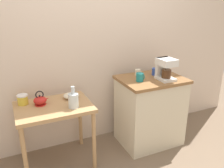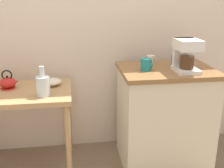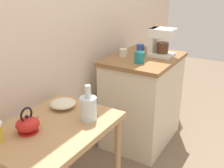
{
  "view_description": "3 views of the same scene",
  "coord_description": "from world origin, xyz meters",
  "px_view_note": "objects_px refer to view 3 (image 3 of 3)",
  "views": [
    {
      "loc": [
        -1.01,
        -2.37,
        1.81
      ],
      "look_at": [
        0.04,
        -0.07,
        0.9
      ],
      "focal_mm": 38.35,
      "sensor_mm": 36.0,
      "label": 1
    },
    {
      "loc": [
        -0.18,
        -2.21,
        1.49
      ],
      "look_at": [
        0.12,
        -0.09,
        0.79
      ],
      "focal_mm": 44.69,
      "sensor_mm": 36.0,
      "label": 2
    },
    {
      "loc": [
        -1.65,
        -1.04,
        1.57
      ],
      "look_at": [
        -0.04,
        -0.07,
        0.83
      ],
      "focal_mm": 42.97,
      "sensor_mm": 36.0,
      "label": 3
    }
  ],
  "objects_px": {
    "coffee_maker": "(160,41)",
    "glass_carafe_vase": "(88,108)",
    "mug_dark_teal": "(139,57)",
    "bowl_stoneware": "(63,104)",
    "teakettle": "(28,124)",
    "mug_blue": "(140,49)",
    "mug_small_cream": "(123,53)"
  },
  "relations": [
    {
      "from": "coffee_maker",
      "to": "glass_carafe_vase",
      "type": "bearing_deg",
      "value": 179.29
    },
    {
      "from": "coffee_maker",
      "to": "mug_dark_teal",
      "type": "bearing_deg",
      "value": 168.76
    },
    {
      "from": "bowl_stoneware",
      "to": "teakettle",
      "type": "xyz_separation_m",
      "value": [
        -0.35,
        -0.04,
        0.02
      ]
    },
    {
      "from": "bowl_stoneware",
      "to": "mug_dark_teal",
      "type": "height_order",
      "value": "mug_dark_teal"
    },
    {
      "from": "teakettle",
      "to": "glass_carafe_vase",
      "type": "xyz_separation_m",
      "value": [
        0.31,
        -0.21,
        0.03
      ]
    },
    {
      "from": "teakettle",
      "to": "glass_carafe_vase",
      "type": "distance_m",
      "value": 0.37
    },
    {
      "from": "glass_carafe_vase",
      "to": "mug_blue",
      "type": "bearing_deg",
      "value": 9.13
    },
    {
      "from": "mug_dark_teal",
      "to": "teakettle",
      "type": "bearing_deg",
      "value": 171.63
    },
    {
      "from": "coffee_maker",
      "to": "mug_small_cream",
      "type": "xyz_separation_m",
      "value": [
        -0.21,
        0.27,
        -0.1
      ]
    },
    {
      "from": "mug_dark_teal",
      "to": "mug_small_cream",
      "type": "relative_size",
      "value": 1.26
    },
    {
      "from": "glass_carafe_vase",
      "to": "mug_small_cream",
      "type": "bearing_deg",
      "value": 15.69
    },
    {
      "from": "bowl_stoneware",
      "to": "mug_blue",
      "type": "height_order",
      "value": "mug_blue"
    },
    {
      "from": "bowl_stoneware",
      "to": "mug_blue",
      "type": "bearing_deg",
      "value": -3.72
    },
    {
      "from": "teakettle",
      "to": "coffee_maker",
      "type": "distance_m",
      "value": 1.47
    },
    {
      "from": "glass_carafe_vase",
      "to": "mug_dark_teal",
      "type": "distance_m",
      "value": 0.83
    },
    {
      "from": "bowl_stoneware",
      "to": "teakettle",
      "type": "relative_size",
      "value": 1.06
    },
    {
      "from": "bowl_stoneware",
      "to": "coffee_maker",
      "type": "xyz_separation_m",
      "value": [
        1.09,
        -0.26,
        0.27
      ]
    },
    {
      "from": "coffee_maker",
      "to": "mug_blue",
      "type": "xyz_separation_m",
      "value": [
        -0.01,
        0.19,
        -0.1
      ]
    },
    {
      "from": "coffee_maker",
      "to": "mug_blue",
      "type": "bearing_deg",
      "value": 91.48
    },
    {
      "from": "teakettle",
      "to": "mug_small_cream",
      "type": "height_order",
      "value": "mug_small_cream"
    },
    {
      "from": "bowl_stoneware",
      "to": "glass_carafe_vase",
      "type": "distance_m",
      "value": 0.26
    },
    {
      "from": "glass_carafe_vase",
      "to": "mug_blue",
      "type": "relative_size",
      "value": 2.66
    },
    {
      "from": "teakettle",
      "to": "mug_small_cream",
      "type": "distance_m",
      "value": 1.24
    },
    {
      "from": "bowl_stoneware",
      "to": "glass_carafe_vase",
      "type": "bearing_deg",
      "value": -99.58
    },
    {
      "from": "coffee_maker",
      "to": "mug_blue",
      "type": "relative_size",
      "value": 2.94
    },
    {
      "from": "bowl_stoneware",
      "to": "mug_dark_teal",
      "type": "distance_m",
      "value": 0.83
    },
    {
      "from": "mug_small_cream",
      "to": "mug_blue",
      "type": "height_order",
      "value": "mug_blue"
    },
    {
      "from": "coffee_maker",
      "to": "mug_dark_teal",
      "type": "height_order",
      "value": "coffee_maker"
    },
    {
      "from": "coffee_maker",
      "to": "mug_dark_teal",
      "type": "relative_size",
      "value": 2.62
    },
    {
      "from": "teakettle",
      "to": "coffee_maker",
      "type": "height_order",
      "value": "coffee_maker"
    },
    {
      "from": "teakettle",
      "to": "mug_blue",
      "type": "height_order",
      "value": "mug_blue"
    },
    {
      "from": "mug_dark_teal",
      "to": "coffee_maker",
      "type": "bearing_deg",
      "value": -11.24
    }
  ]
}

